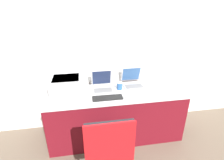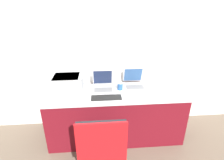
{
  "view_description": "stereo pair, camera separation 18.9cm",
  "coord_description": "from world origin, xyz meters",
  "px_view_note": "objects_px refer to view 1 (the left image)",
  "views": [
    {
      "loc": [
        -0.42,
        -1.82,
        1.89
      ],
      "look_at": [
        -0.05,
        0.33,
        0.92
      ],
      "focal_mm": 28.0,
      "sensor_mm": 36.0,
      "label": 1
    },
    {
      "loc": [
        -0.23,
        -1.84,
        1.89
      ],
      "look_at": [
        -0.05,
        0.33,
        0.92
      ],
      "focal_mm": 28.0,
      "sensor_mm": 36.0,
      "label": 2
    }
  ],
  "objects_px": {
    "laptop_right": "(133,82)",
    "mouse": "(126,96)",
    "external_keyboard": "(108,98)",
    "printer": "(67,85)",
    "coffee_cup": "(120,86)",
    "chair": "(108,144)",
    "laptop_left": "(102,86)"
  },
  "relations": [
    {
      "from": "printer",
      "to": "laptop_left",
      "type": "xyz_separation_m",
      "value": [
        0.49,
        0.07,
        -0.08
      ]
    },
    {
      "from": "coffee_cup",
      "to": "laptop_right",
      "type": "bearing_deg",
      "value": 22.83
    },
    {
      "from": "laptop_right",
      "to": "coffee_cup",
      "type": "distance_m",
      "value": 0.24
    },
    {
      "from": "external_keyboard",
      "to": "chair",
      "type": "bearing_deg",
      "value": -97.86
    },
    {
      "from": "printer",
      "to": "external_keyboard",
      "type": "relative_size",
      "value": 1.05
    },
    {
      "from": "printer",
      "to": "laptop_right",
      "type": "relative_size",
      "value": 1.2
    },
    {
      "from": "coffee_cup",
      "to": "chair",
      "type": "height_order",
      "value": "chair"
    },
    {
      "from": "printer",
      "to": "laptop_right",
      "type": "xyz_separation_m",
      "value": [
        0.95,
        0.13,
        -0.08
      ]
    },
    {
      "from": "external_keyboard",
      "to": "mouse",
      "type": "distance_m",
      "value": 0.25
    },
    {
      "from": "laptop_left",
      "to": "coffee_cup",
      "type": "distance_m",
      "value": 0.25
    },
    {
      "from": "laptop_right",
      "to": "mouse",
      "type": "height_order",
      "value": "laptop_right"
    },
    {
      "from": "laptop_left",
      "to": "mouse",
      "type": "bearing_deg",
      "value": -46.28
    },
    {
      "from": "coffee_cup",
      "to": "chair",
      "type": "bearing_deg",
      "value": -109.24
    },
    {
      "from": "external_keyboard",
      "to": "mouse",
      "type": "xyz_separation_m",
      "value": [
        0.25,
        -0.02,
        0.01
      ]
    },
    {
      "from": "laptop_right",
      "to": "laptop_left",
      "type": "bearing_deg",
      "value": -173.4
    },
    {
      "from": "external_keyboard",
      "to": "coffee_cup",
      "type": "height_order",
      "value": "coffee_cup"
    },
    {
      "from": "laptop_left",
      "to": "chair",
      "type": "relative_size",
      "value": 0.37
    },
    {
      "from": "chair",
      "to": "laptop_right",
      "type": "bearing_deg",
      "value": 61.07
    },
    {
      "from": "laptop_right",
      "to": "coffee_cup",
      "type": "bearing_deg",
      "value": -157.17
    },
    {
      "from": "printer",
      "to": "external_keyboard",
      "type": "distance_m",
      "value": 0.57
    },
    {
      "from": "external_keyboard",
      "to": "coffee_cup",
      "type": "xyz_separation_m",
      "value": [
        0.21,
        0.24,
        0.05
      ]
    },
    {
      "from": "chair",
      "to": "external_keyboard",
      "type": "bearing_deg",
      "value": 82.14
    },
    {
      "from": "printer",
      "to": "chair",
      "type": "xyz_separation_m",
      "value": [
        0.44,
        -0.8,
        -0.33
      ]
    },
    {
      "from": "printer",
      "to": "laptop_left",
      "type": "relative_size",
      "value": 1.27
    },
    {
      "from": "coffee_cup",
      "to": "chair",
      "type": "relative_size",
      "value": 0.12
    },
    {
      "from": "laptop_left",
      "to": "mouse",
      "type": "xyz_separation_m",
      "value": [
        0.28,
        -0.29,
        -0.04
      ]
    },
    {
      "from": "laptop_left",
      "to": "external_keyboard",
      "type": "distance_m",
      "value": 0.28
    },
    {
      "from": "printer",
      "to": "mouse",
      "type": "height_order",
      "value": "printer"
    },
    {
      "from": "laptop_left",
      "to": "laptop_right",
      "type": "xyz_separation_m",
      "value": [
        0.47,
        0.05,
        -0.0
      ]
    },
    {
      "from": "coffee_cup",
      "to": "laptop_left",
      "type": "bearing_deg",
      "value": 170.66
    },
    {
      "from": "mouse",
      "to": "chair",
      "type": "height_order",
      "value": "chair"
    },
    {
      "from": "printer",
      "to": "mouse",
      "type": "distance_m",
      "value": 0.81
    }
  ]
}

